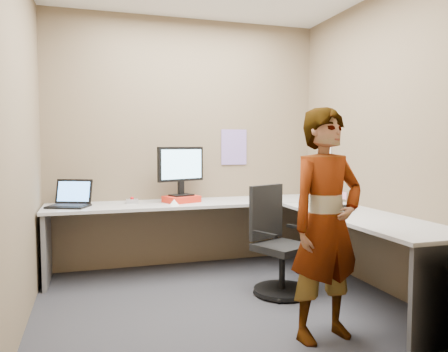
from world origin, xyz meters
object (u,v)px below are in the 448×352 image
object	(u,v)px
desk	(253,223)
office_chair	(277,250)
monitor	(181,167)
person	(326,224)

from	to	relation	value
desk	office_chair	bearing A→B (deg)	-68.67
desk	monitor	size ratio (longest dim) A/B	5.79
desk	person	bearing A→B (deg)	-87.17
monitor	person	xyz separation A→B (m)	(0.62, -1.86, -0.31)
office_chair	person	xyz separation A→B (m)	(-0.06, -0.93, 0.40)
desk	office_chair	world-z (taller)	office_chair
office_chair	person	world-z (taller)	person
person	office_chair	bearing A→B (deg)	76.18
office_chair	person	bearing A→B (deg)	-117.66
desk	person	size ratio (longest dim) A/B	1.89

